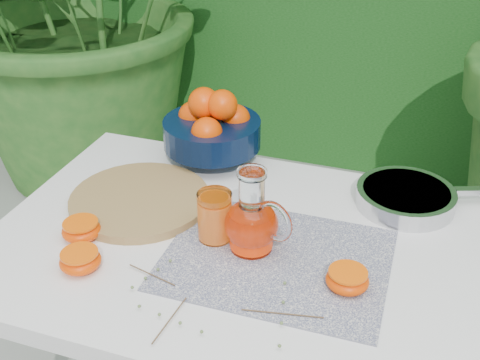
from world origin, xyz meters
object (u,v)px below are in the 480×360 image
(white_table, at_px, (237,271))
(saute_pan, at_px, (407,196))
(cutting_board, at_px, (140,200))
(juice_pitcher, at_px, (252,222))
(fruit_bowl, at_px, (212,127))

(white_table, relative_size, saute_pan, 2.54)
(cutting_board, bearing_deg, juice_pitcher, -15.01)
(juice_pitcher, relative_size, saute_pan, 0.44)
(fruit_bowl, bearing_deg, cutting_board, -107.08)
(fruit_bowl, height_order, juice_pitcher, fruit_bowl)
(white_table, relative_size, juice_pitcher, 5.73)
(white_table, xyz_separation_m, saute_pan, (0.31, 0.24, 0.10))
(juice_pitcher, bearing_deg, fruit_bowl, 122.54)
(juice_pitcher, bearing_deg, white_table, 153.88)
(saute_pan, bearing_deg, juice_pitcher, -136.00)
(white_table, bearing_deg, juice_pitcher, -26.12)
(white_table, xyz_separation_m, cutting_board, (-0.25, 0.06, 0.09))
(white_table, relative_size, fruit_bowl, 3.63)
(fruit_bowl, distance_m, juice_pitcher, 0.39)
(white_table, bearing_deg, saute_pan, 38.16)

